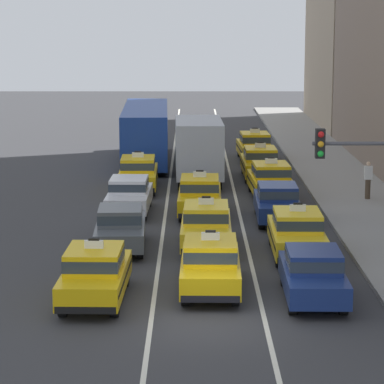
{
  "coord_description": "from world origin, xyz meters",
  "views": [
    {
      "loc": [
        -0.45,
        -25.1,
        8.47
      ],
      "look_at": [
        -0.35,
        12.68,
        1.3
      ],
      "focal_mm": 87.78,
      "sensor_mm": 36.0,
      "label": 1
    }
  ],
  "objects_px": {
    "sedan_right_third": "(275,202)",
    "sedan_right_nearest": "(311,273)",
    "sedan_left_third": "(127,194)",
    "pedestrian_near_crosswalk": "(366,180)",
    "taxi_center_third": "(197,195)",
    "taxi_right_sixth": "(252,146)",
    "taxi_center_nearest": "(208,264)",
    "taxi_right_fifth": "(258,162)",
    "taxi_right_fourth": "(268,180)",
    "taxi_right_second": "(295,232)",
    "traffic_light_pole": "(379,196)",
    "taxi_center_second": "(204,225)",
    "taxi_left_nearest": "(93,273)",
    "taxi_left_fourth": "(136,173)",
    "bus_left_fifth": "(143,131)",
    "sedan_left_second": "(118,227)",
    "taxi_center_fifth": "(195,146)",
    "box_truck_center_fourth": "(196,148)"
  },
  "relations": [
    {
      "from": "taxi_center_fifth",
      "to": "pedestrian_near_crosswalk",
      "type": "bearing_deg",
      "value": -57.5
    },
    {
      "from": "taxi_center_second",
      "to": "traffic_light_pole",
      "type": "height_order",
      "value": "traffic_light_pole"
    },
    {
      "from": "taxi_center_third",
      "to": "taxi_right_sixth",
      "type": "xyz_separation_m",
      "value": [
        3.35,
        15.17,
        0.0
      ]
    },
    {
      "from": "sedan_left_third",
      "to": "pedestrian_near_crosswalk",
      "type": "xyz_separation_m",
      "value": [
        10.76,
        2.53,
        0.18
      ]
    },
    {
      "from": "taxi_left_fourth",
      "to": "sedan_right_third",
      "type": "bearing_deg",
      "value": -48.68
    },
    {
      "from": "sedan_left_second",
      "to": "sedan_left_third",
      "type": "distance_m",
      "value": 6.27
    },
    {
      "from": "bus_left_fifth",
      "to": "sedan_right_third",
      "type": "distance_m",
      "value": 17.05
    },
    {
      "from": "taxi_left_fourth",
      "to": "taxi_right_fourth",
      "type": "distance_m",
      "value": 6.59
    },
    {
      "from": "bus_left_fifth",
      "to": "taxi_center_second",
      "type": "height_order",
      "value": "bus_left_fifth"
    },
    {
      "from": "taxi_right_second",
      "to": "taxi_center_fifth",
      "type": "bearing_deg",
      "value": 98.79
    },
    {
      "from": "taxi_center_nearest",
      "to": "taxi_right_fifth",
      "type": "height_order",
      "value": "same"
    },
    {
      "from": "taxi_center_nearest",
      "to": "sedan_left_third",
      "type": "bearing_deg",
      "value": 105.82
    },
    {
      "from": "taxi_right_fifth",
      "to": "sedan_right_nearest",
      "type": "bearing_deg",
      "value": -89.79
    },
    {
      "from": "taxi_center_third",
      "to": "taxi_center_fifth",
      "type": "bearing_deg",
      "value": 90.01
    },
    {
      "from": "taxi_center_fifth",
      "to": "taxi_right_second",
      "type": "distance_m",
      "value": 22.2
    },
    {
      "from": "taxi_right_fourth",
      "to": "pedestrian_near_crosswalk",
      "type": "distance_m",
      "value": 4.47
    },
    {
      "from": "taxi_left_fourth",
      "to": "taxi_center_nearest",
      "type": "relative_size",
      "value": 1.0
    },
    {
      "from": "pedestrian_near_crosswalk",
      "to": "traffic_light_pole",
      "type": "height_order",
      "value": "traffic_light_pole"
    },
    {
      "from": "taxi_center_third",
      "to": "sedan_right_nearest",
      "type": "xyz_separation_m",
      "value": [
        3.3,
        -12.23,
        -0.03
      ]
    },
    {
      "from": "sedan_right_third",
      "to": "sedan_right_nearest",
      "type": "bearing_deg",
      "value": -89.47
    },
    {
      "from": "traffic_light_pole",
      "to": "sedan_left_third",
      "type": "bearing_deg",
      "value": 115.9
    },
    {
      "from": "box_truck_center_fourth",
      "to": "taxi_left_nearest",
      "type": "bearing_deg",
      "value": -98.97
    },
    {
      "from": "bus_left_fifth",
      "to": "taxi_right_second",
      "type": "distance_m",
      "value": 22.46
    },
    {
      "from": "taxi_right_second",
      "to": "taxi_right_fifth",
      "type": "distance_m",
      "value": 16.03
    },
    {
      "from": "bus_left_fifth",
      "to": "sedan_right_nearest",
      "type": "xyz_separation_m",
      "value": [
        6.31,
        -26.73,
        -0.97
      ]
    },
    {
      "from": "taxi_center_second",
      "to": "taxi_right_fourth",
      "type": "xyz_separation_m",
      "value": [
        3.16,
        9.53,
        0.0
      ]
    },
    {
      "from": "sedan_left_third",
      "to": "traffic_light_pole",
      "type": "height_order",
      "value": "traffic_light_pole"
    },
    {
      "from": "taxi_center_nearest",
      "to": "taxi_right_fourth",
      "type": "xyz_separation_m",
      "value": [
        3.11,
        15.01,
        0.0
      ]
    },
    {
      "from": "sedan_left_second",
      "to": "taxi_left_fourth",
      "type": "relative_size",
      "value": 0.95
    },
    {
      "from": "taxi_left_fourth",
      "to": "bus_left_fifth",
      "type": "bearing_deg",
      "value": 90.31
    },
    {
      "from": "bus_left_fifth",
      "to": "traffic_light_pole",
      "type": "bearing_deg",
      "value": -75.75
    },
    {
      "from": "taxi_left_nearest",
      "to": "pedestrian_near_crosswalk",
      "type": "xyz_separation_m",
      "value": [
        10.95,
        15.14,
        0.15
      ]
    },
    {
      "from": "sedan_left_third",
      "to": "pedestrian_near_crosswalk",
      "type": "distance_m",
      "value": 11.06
    },
    {
      "from": "sedan_right_nearest",
      "to": "taxi_right_sixth",
      "type": "relative_size",
      "value": 0.94
    },
    {
      "from": "taxi_left_nearest",
      "to": "taxi_right_fourth",
      "type": "relative_size",
      "value": 1.0
    },
    {
      "from": "sedan_left_third",
      "to": "traffic_light_pole",
      "type": "distance_m",
      "value": 17.74
    },
    {
      "from": "taxi_right_second",
      "to": "sedan_right_third",
      "type": "distance_m",
      "value": 5.67
    },
    {
      "from": "sedan_left_third",
      "to": "box_truck_center_fourth",
      "type": "xyz_separation_m",
      "value": [
        3.03,
        7.79,
        0.93
      ]
    },
    {
      "from": "taxi_left_nearest",
      "to": "taxi_right_second",
      "type": "bearing_deg",
      "value": 38.78
    },
    {
      "from": "sedan_left_second",
      "to": "sedan_right_nearest",
      "type": "bearing_deg",
      "value": -44.93
    },
    {
      "from": "taxi_center_second",
      "to": "traffic_light_pole",
      "type": "bearing_deg",
      "value": -65.4
    },
    {
      "from": "taxi_center_nearest",
      "to": "taxi_right_fourth",
      "type": "relative_size",
      "value": 0.99
    },
    {
      "from": "sedan_left_third",
      "to": "taxi_center_third",
      "type": "height_order",
      "value": "taxi_center_third"
    },
    {
      "from": "sedan_right_third",
      "to": "taxi_right_fifth",
      "type": "relative_size",
      "value": 0.95
    },
    {
      "from": "taxi_center_fifth",
      "to": "taxi_right_fourth",
      "type": "height_order",
      "value": "same"
    },
    {
      "from": "taxi_center_second",
      "to": "sedan_right_third",
      "type": "height_order",
      "value": "taxi_center_second"
    },
    {
      "from": "taxi_center_third",
      "to": "sedan_right_nearest",
      "type": "relative_size",
      "value": 1.06
    },
    {
      "from": "taxi_center_third",
      "to": "sedan_right_nearest",
      "type": "distance_m",
      "value": 12.67
    },
    {
      "from": "bus_left_fifth",
      "to": "taxi_center_fifth",
      "type": "bearing_deg",
      "value": 8.1
    },
    {
      "from": "taxi_center_second",
      "to": "box_truck_center_fourth",
      "type": "distance_m",
      "value": 13.91
    }
  ]
}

